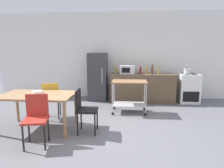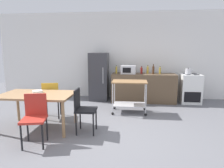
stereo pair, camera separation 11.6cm
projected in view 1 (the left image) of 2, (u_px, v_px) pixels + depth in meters
ground_plane at (105, 134)px, 3.97m from camera, size 12.00×12.00×0.00m
back_wall at (116, 56)px, 6.85m from camera, size 8.40×0.12×2.90m
kitchen_counter at (142, 88)px, 6.36m from camera, size 2.00×0.64×0.90m
dining_table at (38, 98)px, 4.10m from camera, size 1.50×0.90×0.75m
chair_mustard at (51, 98)px, 4.75m from camera, size 0.48×0.48×0.89m
chair_red at (36, 116)px, 3.44m from camera, size 0.48×0.48×0.89m
chair_black at (84, 108)px, 3.94m from camera, size 0.41×0.41×0.89m
stove_oven at (188, 88)px, 6.26m from camera, size 0.60×0.61×0.92m
refrigerator at (98, 77)px, 6.53m from camera, size 0.60×0.63×1.55m
kitchen_cart at (129, 91)px, 5.21m from camera, size 0.91×0.57×0.85m
bottle_soda at (115, 70)px, 6.36m from camera, size 0.06×0.06×0.26m
microwave at (127, 70)px, 6.25m from camera, size 0.46×0.35×0.26m
bottle_soy_sauce at (140, 70)px, 6.30m from camera, size 0.07×0.07×0.24m
bottle_wine at (146, 70)px, 6.35m from camera, size 0.07×0.07×0.26m
bottle_olive_oil at (152, 70)px, 6.19m from camera, size 0.07×0.07×0.31m
bottle_sesame_oil at (159, 71)px, 6.28m from camera, size 0.06×0.06×0.24m
fruit_bowl at (38, 92)px, 4.17m from camera, size 0.21×0.21×0.05m
kettle at (187, 71)px, 6.08m from camera, size 0.24×0.17×0.19m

